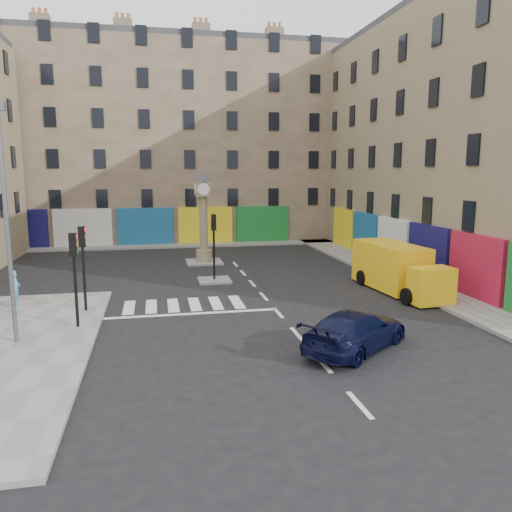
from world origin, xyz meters
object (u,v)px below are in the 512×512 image
object	(u,v)px
clock_pillar	(203,211)
yellow_van	(397,269)
traffic_light_left_far	(83,255)
navy_sedan	(356,331)
pedestrian_blue	(15,289)
traffic_light_island	(214,236)
lamp_post	(6,212)
traffic_light_left_near	(74,265)

from	to	relation	value
clock_pillar	yellow_van	world-z (taller)	clock_pillar
traffic_light_left_far	yellow_van	world-z (taller)	traffic_light_left_far
traffic_light_left_far	navy_sedan	world-z (taller)	traffic_light_left_far
clock_pillar	pedestrian_blue	distance (m)	14.11
traffic_light_left_far	clock_pillar	size ratio (longest dim) A/B	0.61
traffic_light_island	yellow_van	xyz separation A→B (m)	(9.01, -4.28, -1.39)
yellow_van	pedestrian_blue	distance (m)	18.45
lamp_post	pedestrian_blue	distance (m)	6.44
traffic_light_left_far	lamp_post	xyz separation A→B (m)	(-1.90, -3.80, 2.17)
yellow_van	pedestrian_blue	xyz separation A→B (m)	(-18.45, 0.11, -0.22)
lamp_post	navy_sedan	xyz separation A→B (m)	(11.73, -2.82, -4.10)
traffic_light_left_far	traffic_light_left_near	bearing A→B (deg)	-90.00
traffic_light_left_far	pedestrian_blue	xyz separation A→B (m)	(-3.15, 1.24, -1.64)
clock_pillar	yellow_van	xyz separation A→B (m)	(9.01, -10.27, -2.35)
lamp_post	yellow_van	size ratio (longest dim) A/B	1.23
lamp_post	clock_pillar	xyz separation A→B (m)	(8.20, 15.20, -1.24)
traffic_light_left_near	navy_sedan	world-z (taller)	traffic_light_left_near
traffic_light_left_far	clock_pillar	bearing A→B (deg)	61.06
clock_pillar	navy_sedan	bearing A→B (deg)	-78.92
clock_pillar	pedestrian_blue	xyz separation A→B (m)	(-9.45, -10.16, -2.57)
traffic_light_left_near	pedestrian_blue	bearing A→B (deg)	130.88
lamp_post	clock_pillar	bearing A→B (deg)	61.65
traffic_light_left_near	traffic_light_left_far	distance (m)	2.40
traffic_light_left_far	lamp_post	distance (m)	4.77
yellow_van	traffic_light_island	bearing A→B (deg)	150.12
lamp_post	pedestrian_blue	size ratio (longest dim) A/B	4.99
traffic_light_island	navy_sedan	bearing A→B (deg)	-73.64
traffic_light_left_near	traffic_light_island	xyz separation A→B (m)	(6.30, 7.80, -0.03)
navy_sedan	yellow_van	xyz separation A→B (m)	(5.48, 7.74, 0.50)
yellow_van	navy_sedan	bearing A→B (deg)	-129.76
yellow_van	pedestrian_blue	size ratio (longest dim) A/B	4.07
traffic_light_island	yellow_van	bearing A→B (deg)	-25.41
traffic_light_left_near	clock_pillar	world-z (taller)	clock_pillar
traffic_light_island	yellow_van	world-z (taller)	traffic_light_island
traffic_light_island	clock_pillar	bearing A→B (deg)	90.00
traffic_light_island	yellow_van	size ratio (longest dim) A/B	0.55
traffic_light_left_near	pedestrian_blue	world-z (taller)	traffic_light_left_near
traffic_light_left_near	clock_pillar	bearing A→B (deg)	65.45
traffic_light_island	pedestrian_blue	world-z (taller)	traffic_light_island
traffic_light_left_far	navy_sedan	distance (m)	12.00
lamp_post	navy_sedan	distance (m)	12.74
traffic_light_left_far	navy_sedan	size ratio (longest dim) A/B	0.77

